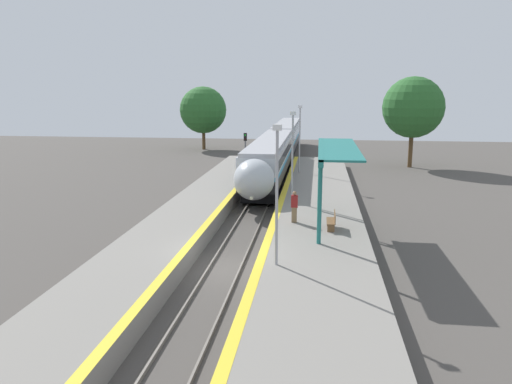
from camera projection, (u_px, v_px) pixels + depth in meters
ground_plane at (225, 269)px, 22.80m from camera, size 120.00×120.00×0.00m
rail_left at (210, 266)px, 22.87m from camera, size 0.08×90.00×0.15m
rail_right at (241, 268)px, 22.69m from camera, size 0.08×90.00×0.15m
train at (280, 145)px, 52.93m from camera, size 2.81×45.50×3.81m
platform_right at (316, 263)px, 22.20m from camera, size 5.09×64.00×0.93m
platform_left at (150, 256)px, 23.13m from camera, size 3.91×64.00×0.93m
platform_bench at (332, 220)px, 25.80m from camera, size 0.44×1.50×0.89m
person_waiting at (294, 206)px, 27.03m from camera, size 0.36×0.23×1.73m
railway_signal at (245, 151)px, 45.20m from camera, size 0.28×0.28×4.16m
lamppost_near at (277, 187)px, 20.01m from camera, size 0.36×0.20×5.78m
lamppost_mid at (292, 151)px, 31.43m from camera, size 0.36×0.20×5.78m
lamppost_far at (300, 135)px, 42.86m from camera, size 0.36×0.20×5.78m
station_canopy at (332, 153)px, 25.78m from camera, size 2.02×9.52×4.19m
background_tree_left at (203, 110)px, 66.73m from camera, size 6.22×6.22×8.40m
background_tree_right at (413, 107)px, 51.08m from camera, size 6.26×6.26×9.34m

